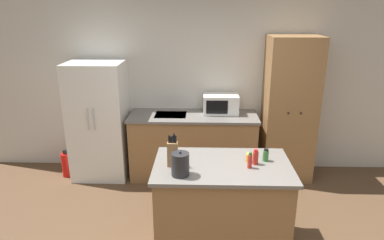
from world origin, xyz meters
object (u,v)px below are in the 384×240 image
object	(u,v)px
knife_block	(173,153)
spice_bottle_green_herb	(256,157)
spice_bottle_tall_dark	(250,161)
spice_bottle_short_red	(266,155)
refrigerator	(99,121)
spice_bottle_amber_oil	(249,158)
pantry_cabinet	(289,110)
microwave	(221,104)
kettle	(180,164)
fire_extinguisher	(66,164)

from	to	relation	value
knife_block	spice_bottle_green_herb	world-z (taller)	knife_block
spice_bottle_tall_dark	spice_bottle_short_red	world-z (taller)	spice_bottle_tall_dark
refrigerator	spice_bottle_amber_oil	size ratio (longest dim) A/B	17.94
pantry_cabinet	microwave	xyz separation A→B (m)	(-0.96, 0.09, 0.05)
refrigerator	kettle	size ratio (longest dim) A/B	7.00
pantry_cabinet	spice_bottle_tall_dark	bearing A→B (deg)	-114.57
kettle	refrigerator	bearing A→B (deg)	125.35
spice_bottle_green_herb	fire_extinguisher	bearing A→B (deg)	149.94
microwave	spice_bottle_short_red	bearing A→B (deg)	-76.97
refrigerator	fire_extinguisher	bearing A→B (deg)	-169.34
refrigerator	pantry_cabinet	distance (m)	2.70
knife_block	spice_bottle_tall_dark	size ratio (longest dim) A/B	2.07
spice_bottle_green_herb	spice_bottle_amber_oil	bearing A→B (deg)	135.60
pantry_cabinet	microwave	size ratio (longest dim) A/B	4.07
spice_bottle_short_red	spice_bottle_green_herb	world-z (taller)	spice_bottle_green_herb
kettle	knife_block	bearing A→B (deg)	114.32
refrigerator	microwave	xyz separation A→B (m)	(1.73, 0.13, 0.23)
refrigerator	spice_bottle_green_herb	size ratio (longest dim) A/B	10.92
refrigerator	knife_block	distance (m)	2.02
microwave	spice_bottle_tall_dark	xyz separation A→B (m)	(0.19, -1.76, -0.06)
spice_bottle_tall_dark	spice_bottle_amber_oil	xyz separation A→B (m)	(0.01, 0.14, -0.03)
microwave	spice_bottle_short_red	world-z (taller)	microwave
pantry_cabinet	fire_extinguisher	xyz separation A→B (m)	(-3.21, -0.14, -0.83)
refrigerator	spice_bottle_tall_dark	distance (m)	2.53
refrigerator	spice_bottle_short_red	size ratio (longest dim) A/B	12.72
spice_bottle_amber_oil	pantry_cabinet	bearing A→B (deg)	63.79
fire_extinguisher	refrigerator	bearing A→B (deg)	10.66
knife_block	kettle	xyz separation A→B (m)	(0.08, -0.19, -0.02)
microwave	spice_bottle_amber_oil	size ratio (longest dim) A/B	5.34
kettle	fire_extinguisher	distance (m)	2.61
knife_block	kettle	world-z (taller)	knife_block
knife_block	spice_bottle_short_red	size ratio (longest dim) A/B	2.54
spice_bottle_green_herb	kettle	size ratio (longest dim) A/B	0.64
spice_bottle_amber_oil	kettle	xyz separation A→B (m)	(-0.66, -0.30, 0.06)
refrigerator	kettle	bearing A→B (deg)	-54.65
spice_bottle_green_herb	spice_bottle_short_red	bearing A→B (deg)	34.54
spice_bottle_amber_oil	spice_bottle_green_herb	distance (m)	0.08
pantry_cabinet	spice_bottle_green_herb	size ratio (longest dim) A/B	13.22
kettle	fire_extinguisher	bearing A→B (deg)	136.51
spice_bottle_green_herb	kettle	distance (m)	0.76
pantry_cabinet	kettle	size ratio (longest dim) A/B	8.48
refrigerator	spice_bottle_short_red	distance (m)	2.57
microwave	knife_block	distance (m)	1.82
spice_bottle_short_red	spice_bottle_amber_oil	xyz separation A→B (m)	(-0.17, -0.02, -0.02)
knife_block	spice_bottle_amber_oil	distance (m)	0.76
knife_block	spice_bottle_green_herb	size ratio (longest dim) A/B	2.18
kettle	pantry_cabinet	bearing A→B (deg)	52.40
spice_bottle_tall_dark	kettle	world-z (taller)	kettle
refrigerator	kettle	xyz separation A→B (m)	(1.27, -1.80, 0.20)
fire_extinguisher	spice_bottle_short_red	bearing A→B (deg)	-27.67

